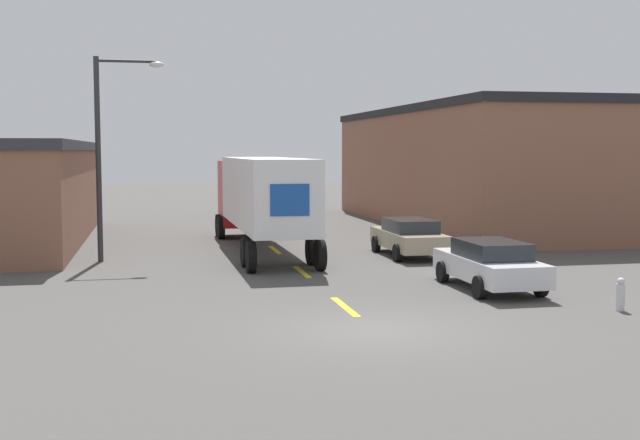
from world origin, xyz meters
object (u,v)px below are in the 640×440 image
(semi_truck, at_px, (260,194))
(fire_hydrant, at_px, (621,294))
(parked_car_right_near, at_px, (490,263))
(parked_car_right_mid, at_px, (409,236))
(street_lamp, at_px, (107,143))

(semi_truck, distance_m, fire_hydrant, 16.18)
(semi_truck, height_order, parked_car_right_near, semi_truck)
(parked_car_right_mid, xyz_separation_m, fire_hydrant, (1.97, -11.31, -0.34))
(street_lamp, xyz_separation_m, fire_hydrant, (13.32, -12.21, -3.96))
(semi_truck, xyz_separation_m, street_lamp, (-5.93, -2.06, 2.05))
(semi_truck, bearing_deg, street_lamp, -161.51)
(parked_car_right_mid, distance_m, fire_hydrant, 11.48)
(parked_car_right_near, bearing_deg, street_lamp, 143.09)
(fire_hydrant, bearing_deg, parked_car_right_near, 118.05)
(parked_car_right_mid, bearing_deg, fire_hydrant, -80.13)
(parked_car_right_near, distance_m, fire_hydrant, 4.20)
(parked_car_right_near, distance_m, street_lamp, 14.65)
(semi_truck, distance_m, parked_car_right_near, 11.99)
(semi_truck, xyz_separation_m, parked_car_right_mid, (5.42, -2.96, -1.57))
(semi_truck, distance_m, street_lamp, 6.60)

